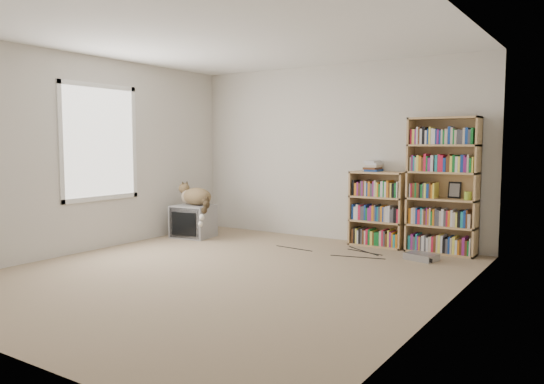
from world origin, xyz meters
The scene contains 16 objects.
floor centered at (0.00, 0.00, 0.00)m, with size 4.50×5.00×0.01m, color gray.
wall_back centered at (0.00, 2.50, 1.25)m, with size 4.50×0.02×2.50m, color beige.
wall_left centered at (-2.25, 0.00, 1.25)m, with size 0.02×5.00×2.50m, color beige.
wall_right centered at (2.25, 0.00, 1.25)m, with size 0.02×5.00×2.50m, color beige.
ceiling centered at (0.00, 0.00, 2.50)m, with size 4.50×5.00×0.02m, color white.
window centered at (-2.24, 0.20, 1.40)m, with size 0.02×1.22×1.52m, color white.
crt_tv centered at (-1.80, 1.50, 0.24)m, with size 0.62×0.57×0.48m.
cat centered at (-1.71, 1.49, 0.57)m, with size 0.71×0.51×0.57m.
bookcase_tall centered at (1.60, 2.36, 0.82)m, with size 0.86×0.30×1.71m.
bookcase_short centered at (0.74, 2.36, 0.47)m, with size 0.73×0.30×1.01m.
book_stack centered at (0.66, 2.36, 1.08)m, with size 0.21×0.27×0.14m, color #C71A3E.
green_mug centered at (1.91, 2.34, 0.75)m, with size 0.09×0.09×0.10m, color #95BB35.
framed_print centered at (1.72, 2.44, 0.80)m, with size 0.15×0.01×0.21m, color black.
dvd_player centered at (1.52, 1.82, 0.04)m, with size 0.35×0.25×0.08m, color #9D9DA1.
wall_outlet centered at (-2.24, 1.85, 0.32)m, with size 0.01×0.08×0.13m, color silver.
floor_cables centered at (0.30, 1.76, 0.00)m, with size 1.20×0.70×0.01m, color black, non-canonical shape.
Camera 1 is at (3.43, -4.36, 1.39)m, focal length 35.00 mm.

